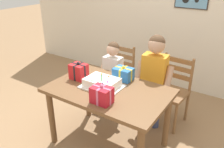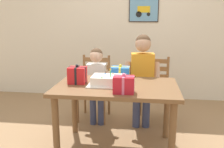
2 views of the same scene
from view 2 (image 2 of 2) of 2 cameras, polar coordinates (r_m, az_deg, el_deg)
ground_plane at (r=3.04m, az=0.95°, el=-16.32°), size 20.00×20.00×0.00m
back_wall at (r=4.59m, az=3.89°, el=10.65°), size 6.40×0.11×2.60m
dining_table at (r=2.78m, az=1.00°, el=-4.70°), size 1.33×0.84×0.75m
birthday_cake at (r=2.74m, az=-0.77°, el=-1.52°), size 0.44×0.34×0.19m
gift_box_red_large at (r=3.02m, az=1.89°, el=0.28°), size 0.22×0.17×0.18m
gift_box_beside_cake at (r=2.84m, az=-7.83°, el=-0.25°), size 0.20×0.16×0.22m
gift_box_corner_small at (r=2.46m, az=2.67°, el=-2.39°), size 0.21×0.15×0.20m
chair_left at (r=3.71m, az=-4.01°, el=-2.99°), size 0.44×0.44×0.92m
chair_right at (r=3.64m, az=9.32°, el=-3.45°), size 0.45×0.45×0.92m
child_older at (r=3.32m, az=6.85°, el=0.38°), size 0.47×0.27×1.26m
child_younger at (r=3.41m, az=-3.51°, el=-1.20°), size 0.39×0.22×1.07m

